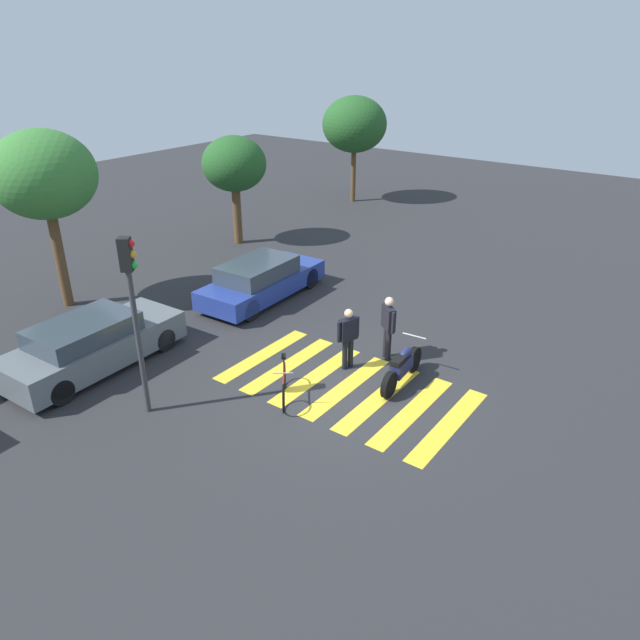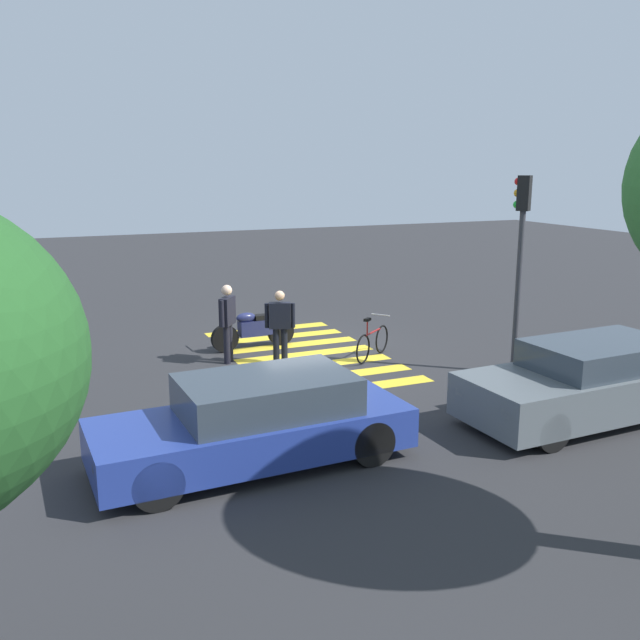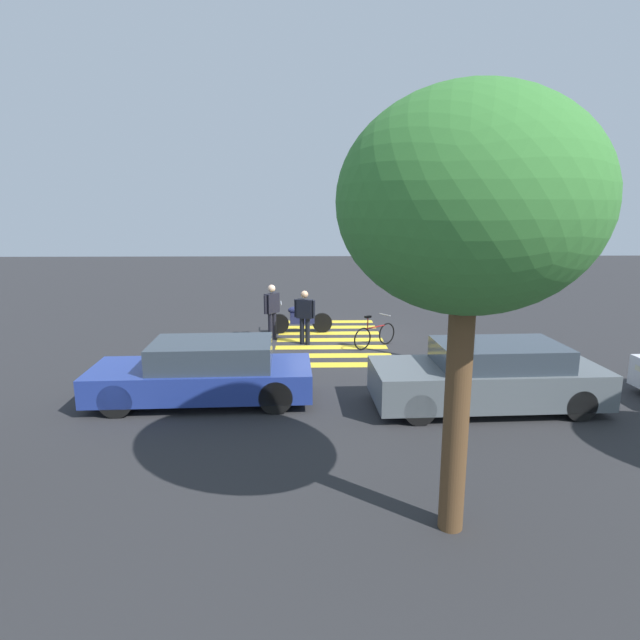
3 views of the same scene
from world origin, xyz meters
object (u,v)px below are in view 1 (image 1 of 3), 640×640
Objects in this scene: car_blue_hatchback at (261,280)px; traffic_light_pole at (133,300)px; officer_on_foot at (348,335)px; leaning_bicycle at (284,385)px; police_motorcycle at (402,367)px; officer_by_motorcycle at (388,324)px; car_grey_coupe at (92,344)px.

traffic_light_pole is at bearing -160.90° from car_blue_hatchback.
officer_on_foot is 0.35× the size of car_blue_hatchback.
police_motorcycle is at bearing -40.36° from leaning_bicycle.
leaning_bicycle is at bearing -133.72° from car_blue_hatchback.
officer_on_foot is at bearing 151.47° from officer_by_motorcycle.
officer_on_foot is at bearing -10.68° from leaning_bicycle.
officer_on_foot is at bearing -30.58° from traffic_light_pole.
car_grey_coupe is 3.47m from traffic_light_pole.
car_grey_coupe is 1.15× the size of traffic_light_pole.
traffic_light_pole is (-0.50, -2.71, 2.10)m from car_grey_coupe.
police_motorcycle is 1.19× the size of officer_by_motorcycle.
traffic_light_pole reaches higher than police_motorcycle.
officer_by_motorcycle is 0.43× the size of traffic_light_pole.
traffic_light_pole is (-5.33, 3.10, 1.75)m from officer_by_motorcycle.
police_motorcycle is 2.92m from leaning_bicycle.
car_blue_hatchback reaches higher than leaning_bicycle.
officer_on_foot is 1.17m from officer_by_motorcycle.
police_motorcycle is 1.40m from officer_by_motorcycle.
car_blue_hatchback is (1.96, 6.26, 0.17)m from police_motorcycle.
officer_on_foot is at bearing -113.75° from car_blue_hatchback.
leaning_bicycle is (-2.22, 1.89, -0.09)m from police_motorcycle.
officer_on_foot is 6.49m from car_grey_coupe.
car_grey_coupe is 1.01× the size of car_blue_hatchback.
leaning_bicycle is at bearing -44.06° from traffic_light_pole.
officer_by_motorcycle is at bearing -50.24° from car_grey_coupe.
leaning_bicycle is 3.31m from officer_by_motorcycle.
officer_on_foot is 5.21m from car_blue_hatchback.
car_grey_coupe is at bearing 79.60° from traffic_light_pole.
leaning_bicycle is at bearing 169.32° from officer_on_foot.
officer_on_foot reaches higher than car_blue_hatchback.
car_grey_coupe is at bearing 109.56° from leaning_bicycle.
officer_on_foot reaches higher than leaning_bicycle.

